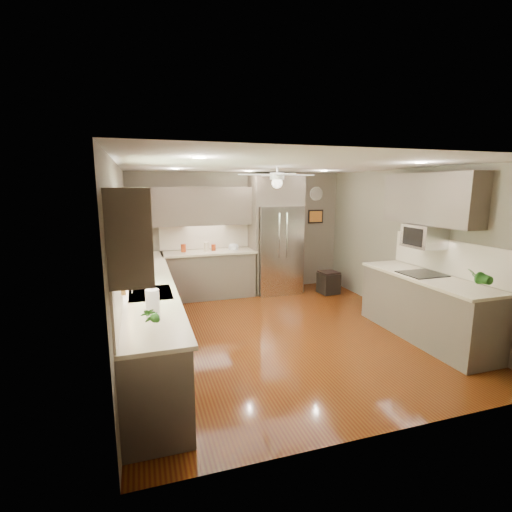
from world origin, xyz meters
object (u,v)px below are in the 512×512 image
potted_plant_left (150,316)px  stool (328,283)px  soap_bottle (137,277)px  canister_c (207,247)px  canister_a (183,248)px  potted_plant_right (479,277)px  paper_towel (153,305)px  canister_d (214,248)px  microwave (424,236)px  bowl (234,249)px  refrigerator (276,236)px

potted_plant_left → stool: 5.06m
soap_bottle → canister_c: bearing=59.7°
canister_a → potted_plant_right: (3.13, -3.87, 0.10)m
canister_c → paper_towel: 3.85m
canister_a → canister_d: (0.60, 0.02, -0.02)m
canister_c → potted_plant_left: potted_plant_left is taller
microwave → potted_plant_right: bearing=-95.9°
potted_plant_right → stool: (-0.23, 3.30, -0.88)m
soap_bottle → bowl: (1.87, 2.22, -0.07)m
potted_plant_right → soap_bottle: bearing=158.2°
canister_c → stool: (2.44, -0.56, -0.79)m
bowl → microwave: bearing=-50.7°
canister_d → bowl: canister_d is taller
canister_d → paper_towel: bearing=-109.6°
potted_plant_right → bowl: bearing=119.1°
potted_plant_right → stool: size_ratio=0.77×
refrigerator → stool: 1.45m
potted_plant_right → paper_towel: potted_plant_right is taller
soap_bottle → stool: bearing=24.3°
potted_plant_left → canister_d: bearing=71.3°
stool → soap_bottle: bearing=-155.7°
canister_d → microwave: (2.64, -2.80, 0.48)m
microwave → paper_towel: size_ratio=1.67×
potted_plant_right → stool: potted_plant_right is taller
soap_bottle → stool: soap_bottle is taller
canister_a → microwave: size_ratio=0.29×
bowl → canister_a: bearing=177.3°
canister_a → stool: canister_a is taller
canister_d → stool: bearing=-14.2°
potted_plant_right → canister_a: bearing=128.9°
soap_bottle → potted_plant_right: (3.99, -1.60, 0.08)m
canister_d → stool: (2.30, -0.58, -0.76)m
stool → paper_towel: 4.84m
canister_d → bowl: bearing=-8.8°
potted_plant_left → bowl: size_ratio=1.28×
canister_a → microwave: bearing=-40.7°
canister_a → soap_bottle: 2.43m
refrigerator → stool: size_ratio=5.36×
canister_a → microwave: (3.24, -2.78, 0.46)m
potted_plant_right → canister_c: bearing=124.7°
canister_c → refrigerator: 1.47m
refrigerator → microwave: size_ratio=4.45×
soap_bottle → refrigerator: 3.55m
bowl → canister_c: bearing=175.8°
canister_c → refrigerator: (1.46, -0.07, 0.16)m
canister_c → potted_plant_right: bearing=-55.3°
microwave → paper_towel: (-3.96, -0.89, -0.40)m
bowl → refrigerator: bearing=-1.7°
soap_bottle → bowl: soap_bottle is taller
canister_d → refrigerator: (1.31, -0.09, 0.19)m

